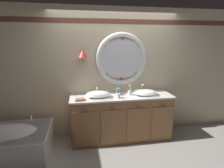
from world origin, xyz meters
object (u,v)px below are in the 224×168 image
Objects in this scene: sink_basin_right at (145,92)px; soap_dispenser at (117,92)px; sink_basin_left at (98,94)px; toothbrush_holder_left at (118,95)px; toothbrush_holder_right at (130,92)px; folded_hand_towel at (80,100)px.

sink_basin_right is 0.55m from soap_dispenser.
sink_basin_left is 0.94m from sink_basin_right.
soap_dispenser is (0.02, 0.18, 0.01)m from toothbrush_holder_left.
soap_dispenser is at bearing 174.89° from toothbrush_holder_right.
sink_basin_left is 0.38m from toothbrush_holder_left.
toothbrush_holder_right reaches higher than toothbrush_holder_left.
toothbrush_holder_left is 1.22× the size of folded_hand_towel.
toothbrush_holder_left is 0.97× the size of toothbrush_holder_right.
sink_basin_right is at bearing 5.71° from folded_hand_towel.
sink_basin_left is 0.40m from soap_dispenser.
toothbrush_holder_right is at bearing 170.51° from sink_basin_right.
soap_dispenser is at bearing 10.54° from sink_basin_left.
toothbrush_holder_left is 0.18m from soap_dispenser.
sink_basin_left is at bearing -169.46° from soap_dispenser.
soap_dispenser reaches higher than sink_basin_left.
folded_hand_towel is (-0.97, -0.18, -0.04)m from toothbrush_holder_right.
sink_basin_right is 3.05× the size of soap_dispenser.
sink_basin_right is at bearing 10.93° from toothbrush_holder_left.
toothbrush_holder_right is at bearing 31.25° from toothbrush_holder_left.
toothbrush_holder_left is at bearing -169.07° from sink_basin_right.
folded_hand_towel is at bearing -164.63° from soap_dispenser.
sink_basin_left is 0.99× the size of sink_basin_right.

